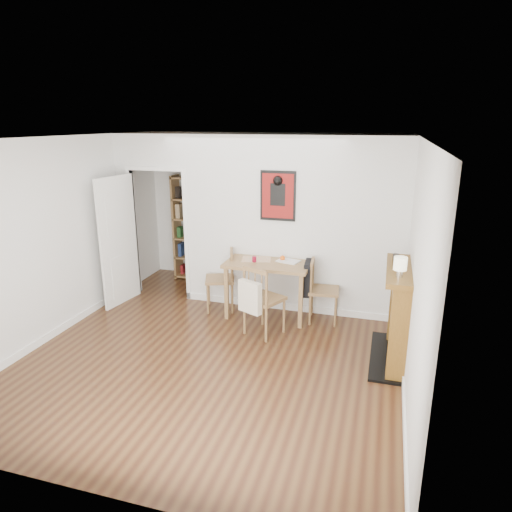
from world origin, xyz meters
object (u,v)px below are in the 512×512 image
(red_glass, at_px, (254,259))
(fireplace, at_px, (399,312))
(dining_table, at_px, (269,268))
(ceramic_jar_b, at_px, (396,258))
(chair_right, at_px, (322,290))
(ceramic_jar_a, at_px, (397,261))
(mantel_lamp, at_px, (400,265))
(chair_front, at_px, (264,299))
(orange_fruit, at_px, (283,258))
(bookshelf, at_px, (196,229))
(chair_left, at_px, (220,280))
(notebook, at_px, (288,261))

(red_glass, bearing_deg, fireplace, -20.89)
(dining_table, xyz_separation_m, ceramic_jar_b, (1.73, -0.59, 0.48))
(chair_right, bearing_deg, ceramic_jar_a, -38.24)
(red_glass, height_order, mantel_lamp, mantel_lamp)
(chair_front, height_order, fireplace, fireplace)
(chair_right, xyz_separation_m, mantel_lamp, (0.98, -1.18, 0.82))
(fireplace, distance_m, orange_fruit, 1.91)
(chair_right, relative_size, orange_fruit, 12.05)
(fireplace, bearing_deg, mantel_lamp, -98.98)
(chair_front, distance_m, ceramic_jar_b, 1.78)
(chair_front, xyz_separation_m, fireplace, (1.73, -0.21, 0.12))
(fireplace, relative_size, mantel_lamp, 5.58)
(fireplace, bearing_deg, ceramic_jar_a, 128.17)
(chair_front, distance_m, red_glass, 0.73)
(bookshelf, height_order, mantel_lamp, bookshelf)
(mantel_lamp, bearing_deg, chair_front, 161.82)
(mantel_lamp, xyz_separation_m, ceramic_jar_a, (-0.02, 0.43, -0.08))
(dining_table, bearing_deg, ceramic_jar_b, -18.77)
(mantel_lamp, bearing_deg, ceramic_jar_a, 93.02)
(dining_table, height_order, orange_fruit, orange_fruit)
(chair_front, bearing_deg, chair_right, 42.31)
(bookshelf, relative_size, ceramic_jar_a, 17.05)
(dining_table, height_order, chair_front, chair_front)
(bookshelf, bearing_deg, chair_left, -53.42)
(ceramic_jar_b, bearing_deg, chair_left, 166.72)
(chair_left, bearing_deg, fireplace, -18.18)
(chair_left, xyz_separation_m, fireplace, (2.59, -0.85, 0.14))
(chair_right, relative_size, notebook, 2.96)
(bookshelf, height_order, notebook, bookshelf)
(fireplace, distance_m, notebook, 1.82)
(ceramic_jar_b, bearing_deg, ceramic_jar_a, -85.09)
(red_glass, xyz_separation_m, orange_fruit, (0.38, 0.18, -0.00))
(notebook, bearing_deg, chair_front, -103.88)
(orange_fruit, bearing_deg, mantel_lamp, -38.89)
(dining_table, distance_m, chair_left, 0.81)
(chair_left, height_order, ceramic_jar_b, ceramic_jar_b)
(dining_table, relative_size, bookshelf, 0.65)
(dining_table, distance_m, ceramic_jar_b, 1.89)
(dining_table, xyz_separation_m, bookshelf, (-1.68, 1.23, 0.19))
(fireplace, xyz_separation_m, notebook, (-1.55, 0.92, 0.22))
(bookshelf, xyz_separation_m, red_glass, (1.48, -1.31, -0.05))
(ceramic_jar_a, bearing_deg, chair_left, 163.31)
(chair_left, relative_size, chair_right, 1.03)
(chair_left, relative_size, ceramic_jar_b, 10.30)
(dining_table, xyz_separation_m, orange_fruit, (0.18, 0.10, 0.14))
(orange_fruit, distance_m, mantel_lamp, 2.09)
(dining_table, relative_size, ceramic_jar_a, 11.08)
(notebook, bearing_deg, bookshelf, 149.29)
(chair_right, distance_m, orange_fruit, 0.74)
(dining_table, bearing_deg, mantel_lamp, -33.77)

